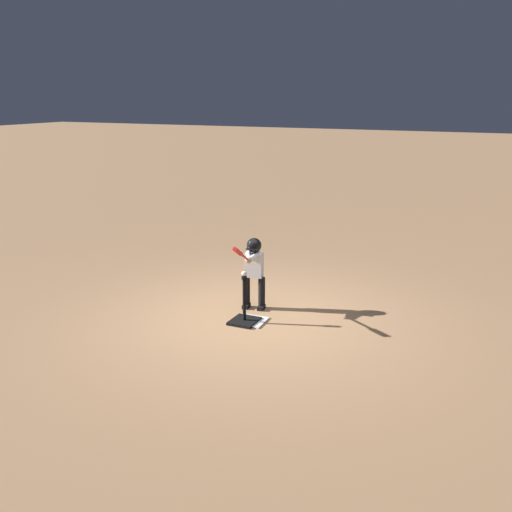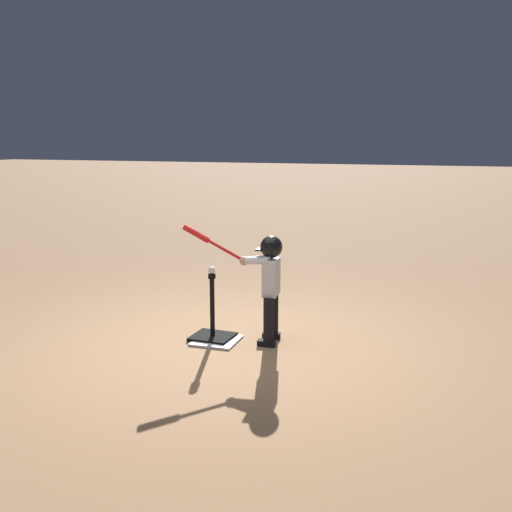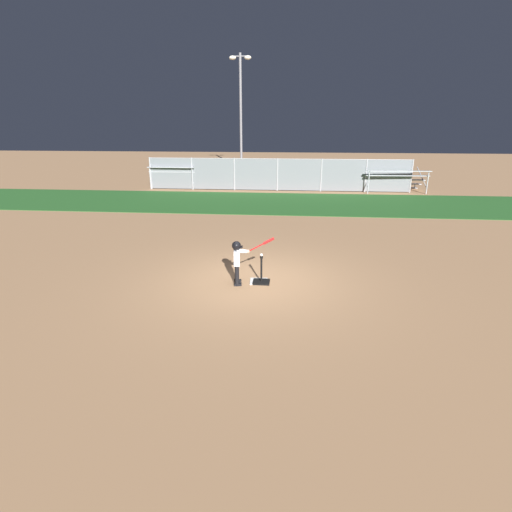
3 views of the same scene
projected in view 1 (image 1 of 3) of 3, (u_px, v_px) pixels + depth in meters
ground_plane at (257, 319)px, 8.68m from camera, size 90.00×90.00×0.00m
home_plate at (250, 321)px, 8.59m from camera, size 0.47×0.47×0.02m
batting_tee at (244, 316)px, 8.53m from camera, size 0.41×0.37×0.69m
batter_child at (253, 265)px, 8.91m from camera, size 1.02×0.36×1.19m
baseball at (244, 274)px, 8.36m from camera, size 0.07×0.07×0.07m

